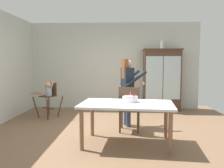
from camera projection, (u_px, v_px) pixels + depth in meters
ground_plane at (109, 132)px, 4.85m from camera, size 6.24×6.24×0.00m
wall_back at (114, 66)px, 7.34m from camera, size 5.32×0.06×2.70m
china_cabinet at (162, 80)px, 7.05m from camera, size 1.16×0.48×1.87m
ceramic_vase at (163, 45)px, 6.96m from camera, size 0.13×0.13×0.27m
high_chair_with_toddler at (48, 93)px, 6.09m from camera, size 0.79×0.84×0.95m
adult_person at (128, 84)px, 5.27m from camera, size 0.62×0.60×1.53m
dining_table at (127, 108)px, 4.09m from camera, size 1.70×1.12×0.74m
birthday_cake at (130, 99)px, 4.18m from camera, size 0.28×0.28×0.19m
dining_chair_far_side at (129, 106)px, 4.79m from camera, size 0.48×0.48×0.96m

